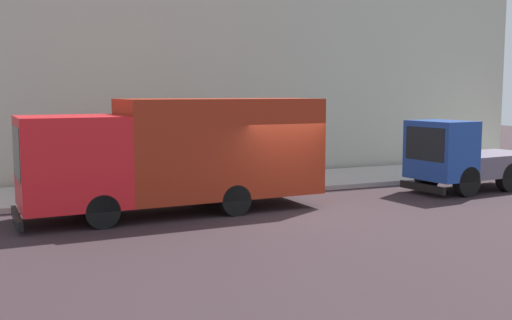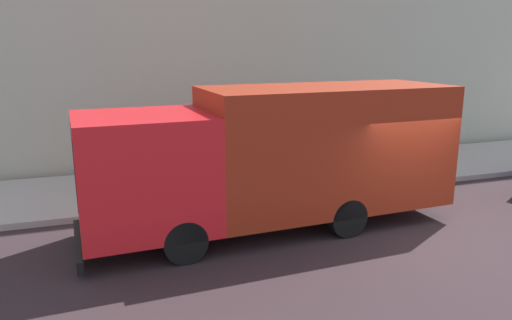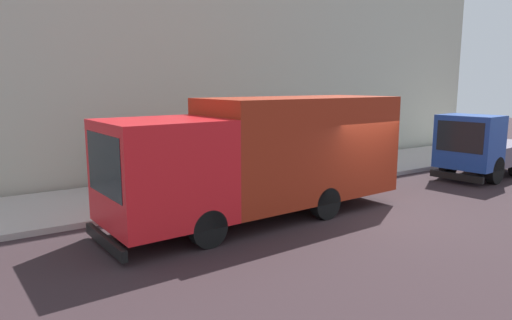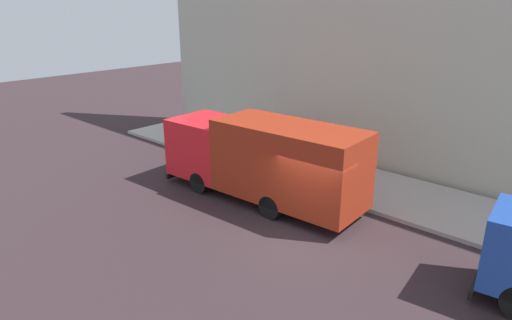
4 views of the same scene
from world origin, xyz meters
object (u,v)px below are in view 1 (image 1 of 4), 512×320
(large_utility_truck, at_px, (180,152))
(pedestrian_walking, at_px, (56,160))
(small_flatbed_truck, at_px, (463,158))
(street_sign_post, at_px, (198,151))
(pedestrian_standing, at_px, (116,163))

(large_utility_truck, distance_m, pedestrian_walking, 5.82)
(small_flatbed_truck, bearing_deg, large_utility_truck, 82.35)
(large_utility_truck, height_order, small_flatbed_truck, large_utility_truck)
(large_utility_truck, xyz_separation_m, pedestrian_walking, (5.00, 2.91, -0.63))
(large_utility_truck, relative_size, small_flatbed_truck, 1.70)
(small_flatbed_truck, height_order, street_sign_post, same)
(pedestrian_standing, bearing_deg, large_utility_truck, -151.14)
(street_sign_post, bearing_deg, pedestrian_walking, 54.71)
(pedestrian_walking, xyz_separation_m, street_sign_post, (-2.91, -4.11, 0.42))
(pedestrian_walking, height_order, pedestrian_standing, pedestrian_walking)
(small_flatbed_truck, relative_size, pedestrian_standing, 2.95)
(small_flatbed_truck, xyz_separation_m, pedestrian_standing, (3.89, 11.08, -0.08))
(large_utility_truck, distance_m, pedestrian_standing, 3.91)
(pedestrian_walking, height_order, street_sign_post, street_sign_post)
(large_utility_truck, bearing_deg, small_flatbed_truck, -93.95)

